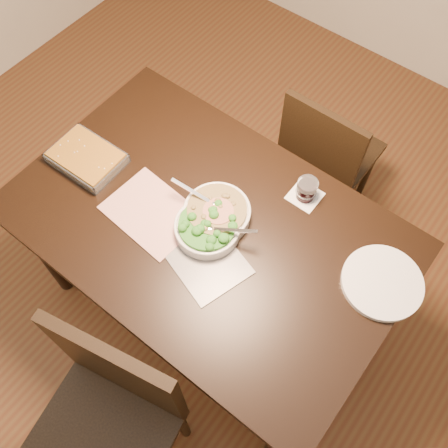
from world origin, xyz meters
name	(u,v)px	position (x,y,z in m)	size (l,w,h in m)	color
ground	(212,300)	(0.00, 0.00, 0.00)	(4.00, 4.00, 0.00)	#4F2916
table	(208,237)	(0.00, 0.00, 0.65)	(1.40, 0.90, 0.75)	black
magazine_a	(152,212)	(-0.19, -0.08, 0.75)	(0.33, 0.24, 0.01)	#AE3531
magazine_b	(203,256)	(0.07, -0.10, 0.75)	(0.31, 0.22, 0.01)	#24242B
coaster	(305,196)	(0.21, 0.31, 0.75)	(0.11, 0.11, 0.00)	white
stew_bowl	(217,213)	(0.01, 0.05, 0.78)	(0.27, 0.24, 0.09)	white
broccoli_bowl	(207,228)	(0.02, -0.02, 0.78)	(0.25, 0.23, 0.09)	white
baking_dish	(87,158)	(-0.53, -0.06, 0.77)	(0.27, 0.20, 0.05)	silver
wine_tumbler	(307,189)	(0.21, 0.31, 0.80)	(0.07, 0.07, 0.08)	black
dinner_plate	(382,282)	(0.60, 0.18, 0.76)	(0.27, 0.27, 0.02)	white
chair_near	(109,415)	(0.12, -0.68, 0.53)	(0.53, 0.53, 0.96)	black
chair_far	(326,153)	(0.08, 0.75, 0.46)	(0.38, 0.38, 0.82)	black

